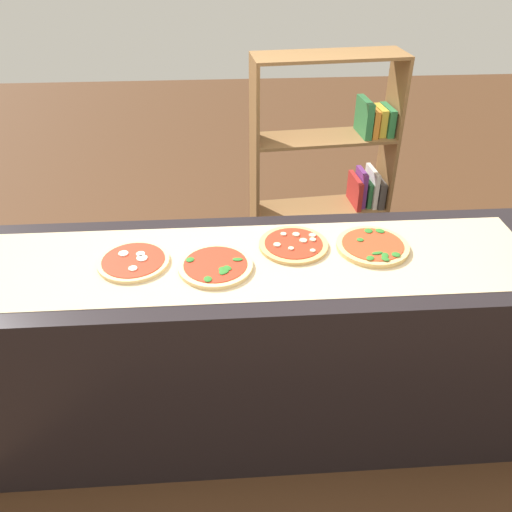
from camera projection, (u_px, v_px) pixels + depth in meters
ground_plane at (256, 413)px, 2.61m from camera, size 12.00×12.00×0.00m
counter at (256, 345)px, 2.36m from camera, size 2.65×0.70×0.93m
parchment_paper at (256, 260)px, 2.10m from camera, size 2.24×0.54×0.00m
pizza_mozzarella_0 at (134, 261)px, 2.07m from camera, size 0.28×0.28×0.02m
pizza_spinach_1 at (216, 266)px, 2.04m from camera, size 0.29×0.29×0.02m
pizza_mushroom_2 at (294, 245)px, 2.17m from camera, size 0.29×0.29×0.02m
pizza_spinach_3 at (373, 246)px, 2.16m from camera, size 0.30×0.30×0.03m
bookshelf at (337, 187)px, 3.32m from camera, size 0.88×0.35×1.43m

